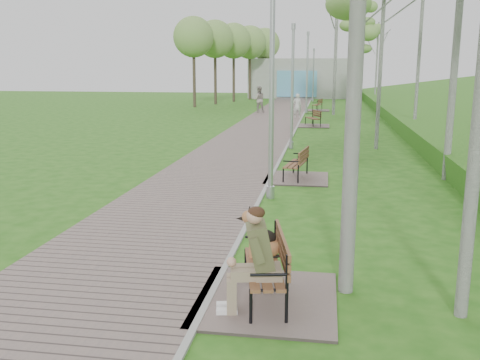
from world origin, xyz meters
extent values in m
plane|color=#235B14|center=(0.00, 0.00, 0.00)|extent=(120.00, 120.00, 0.00)
cube|color=#75635E|center=(-1.75, 21.50, 0.02)|extent=(3.50, 67.00, 0.04)
cube|color=#999993|center=(0.00, 21.50, 0.03)|extent=(0.10, 67.00, 0.05)
cube|color=#9E9E99|center=(-1.50, 51.00, 2.00)|extent=(10.00, 5.00, 4.00)
cube|color=#5AA2CA|center=(-1.50, 48.40, 1.50)|extent=(4.00, 0.20, 2.60)
cube|color=#75635E|center=(0.81, 0.63, 0.02)|extent=(1.94, 2.16, 0.04)
cube|color=brown|center=(0.76, 0.63, 0.49)|extent=(0.79, 1.68, 0.04)
cube|color=brown|center=(1.01, 0.68, 0.78)|extent=(0.35, 1.60, 0.36)
cube|color=#75635E|center=(0.76, 9.03, 0.02)|extent=(1.81, 2.01, 0.04)
cube|color=brown|center=(0.71, 9.03, 0.45)|extent=(0.66, 1.56, 0.04)
cube|color=brown|center=(0.95, 8.99, 0.72)|extent=(0.25, 1.50, 0.33)
cube|color=#75635E|center=(0.87, 23.30, 0.02)|extent=(1.74, 1.94, 0.04)
cube|color=brown|center=(0.82, 23.30, 0.44)|extent=(0.91, 1.51, 0.04)
cube|color=brown|center=(1.03, 23.38, 0.70)|extent=(0.54, 1.38, 0.32)
cube|color=#75635E|center=(0.90, 33.96, 0.02)|extent=(1.74, 1.93, 0.04)
cube|color=brown|center=(0.85, 33.96, 0.43)|extent=(0.72, 1.51, 0.04)
cube|color=brown|center=(1.08, 33.91, 0.70)|extent=(0.34, 1.43, 0.32)
cylinder|color=#A2A5AA|center=(0.23, 6.59, 0.15)|extent=(0.21, 0.21, 0.31)
cylinder|color=#A2A5AA|center=(0.23, 6.59, 2.57)|extent=(0.12, 0.12, 5.15)
cylinder|color=#A2A5AA|center=(0.19, 14.94, 0.14)|extent=(0.19, 0.19, 0.28)
cylinder|color=#A2A5AA|center=(0.19, 14.94, 2.34)|extent=(0.11, 0.11, 4.69)
cylinder|color=#A2A5AA|center=(0.19, 14.94, 4.73)|extent=(0.17, 0.17, 0.23)
cylinder|color=#A2A5AA|center=(0.13, 31.96, 0.16)|extent=(0.22, 0.22, 0.32)
cylinder|color=#A2A5AA|center=(0.13, 31.96, 2.70)|extent=(0.13, 0.13, 5.39)
cylinder|color=#A2A5AA|center=(0.13, 31.96, 5.45)|extent=(0.19, 0.19, 0.27)
cylinder|color=#A2A5AA|center=(0.24, 44.57, 0.14)|extent=(0.19, 0.19, 0.28)
cylinder|color=#A2A5AA|center=(0.24, 44.57, 2.34)|extent=(0.11, 0.11, 4.68)
cylinder|color=#A2A5AA|center=(0.24, 44.57, 4.72)|extent=(0.17, 0.17, 0.23)
imported|color=beige|center=(-0.30, 27.92, 0.77)|extent=(0.65, 0.53, 1.54)
imported|color=gray|center=(-3.20, 31.32, 0.93)|extent=(1.07, 0.94, 1.86)
cylinder|color=silver|center=(5.05, 9.65, 4.74)|extent=(0.19, 0.19, 9.47)
cylinder|color=silver|center=(2.46, 12.90, 3.99)|extent=(0.17, 0.17, 7.97)
cylinder|color=silver|center=(5.63, 19.55, 4.59)|extent=(0.18, 0.18, 9.18)
cylinder|color=silver|center=(3.55, 15.34, 4.41)|extent=(0.19, 0.19, 8.83)
cylinder|color=silver|center=(2.02, 30.61, 5.21)|extent=(0.20, 0.20, 10.42)
cylinder|color=silver|center=(3.76, 36.55, 4.37)|extent=(0.15, 0.15, 8.75)
ellipsoid|color=#7AA34E|center=(3.76, 36.55, 7.17)|extent=(2.22, 2.22, 3.85)
cylinder|color=silver|center=(5.68, 41.87, 3.45)|extent=(0.15, 0.15, 6.91)
ellipsoid|color=#7AA34E|center=(5.68, 41.87, 5.67)|extent=(2.23, 2.23, 3.04)
camera|label=1|loc=(1.55, -6.37, 3.24)|focal=40.00mm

